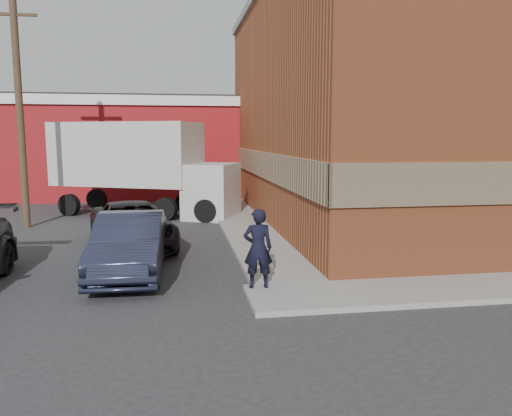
{
  "coord_description": "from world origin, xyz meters",
  "views": [
    {
      "loc": [
        -1.92,
        -10.65,
        3.37
      ],
      "look_at": [
        0.27,
        2.94,
        1.41
      ],
      "focal_mm": 35.0,
      "sensor_mm": 36.0,
      "label": 1
    }
  ],
  "objects_px": {
    "brick_building": "(428,105)",
    "suv_a": "(131,225)",
    "utility_pole": "(19,99)",
    "man": "(258,248)",
    "box_truck": "(143,162)",
    "sedan": "(130,244)",
    "warehouse": "(105,147)"
  },
  "relations": [
    {
      "from": "utility_pole",
      "to": "man",
      "type": "distance_m",
      "value": 12.37
    },
    {
      "from": "sedan",
      "to": "utility_pole",
      "type": "bearing_deg",
      "value": 122.58
    },
    {
      "from": "brick_building",
      "to": "suv_a",
      "type": "relative_size",
      "value": 3.66
    },
    {
      "from": "warehouse",
      "to": "suv_a",
      "type": "height_order",
      "value": "warehouse"
    },
    {
      "from": "sedan",
      "to": "suv_a",
      "type": "xyz_separation_m",
      "value": [
        -0.22,
        3.09,
        -0.05
      ]
    },
    {
      "from": "suv_a",
      "to": "box_truck",
      "type": "distance_m",
      "value": 6.75
    },
    {
      "from": "brick_building",
      "to": "suv_a",
      "type": "height_order",
      "value": "brick_building"
    },
    {
      "from": "utility_pole",
      "to": "suv_a",
      "type": "xyz_separation_m",
      "value": [
        4.2,
        -4.17,
        -4.05
      ]
    },
    {
      "from": "brick_building",
      "to": "suv_a",
      "type": "xyz_separation_m",
      "value": [
        -11.8,
        -4.17,
        -3.99
      ]
    },
    {
      "from": "man",
      "to": "box_truck",
      "type": "bearing_deg",
      "value": -73.32
    },
    {
      "from": "warehouse",
      "to": "utility_pole",
      "type": "distance_m",
      "value": 11.27
    },
    {
      "from": "warehouse",
      "to": "box_truck",
      "type": "height_order",
      "value": "warehouse"
    },
    {
      "from": "man",
      "to": "brick_building",
      "type": "bearing_deg",
      "value": -131.45
    },
    {
      "from": "utility_pole",
      "to": "sedan",
      "type": "xyz_separation_m",
      "value": [
        4.42,
        -7.26,
        -4.0
      ]
    },
    {
      "from": "utility_pole",
      "to": "man",
      "type": "relative_size",
      "value": 5.16
    },
    {
      "from": "man",
      "to": "box_truck",
      "type": "height_order",
      "value": "box_truck"
    },
    {
      "from": "warehouse",
      "to": "man",
      "type": "height_order",
      "value": "warehouse"
    },
    {
      "from": "brick_building",
      "to": "man",
      "type": "relative_size",
      "value": 10.47
    },
    {
      "from": "man",
      "to": "suv_a",
      "type": "relative_size",
      "value": 0.35
    },
    {
      "from": "suv_a",
      "to": "warehouse",
      "type": "bearing_deg",
      "value": 89.37
    },
    {
      "from": "brick_building",
      "to": "sedan",
      "type": "xyz_separation_m",
      "value": [
        -11.57,
        -7.26,
        -3.94
      ]
    },
    {
      "from": "man",
      "to": "suv_a",
      "type": "distance_m",
      "value": 5.96
    },
    {
      "from": "utility_pole",
      "to": "man",
      "type": "height_order",
      "value": "utility_pole"
    },
    {
      "from": "warehouse",
      "to": "sedan",
      "type": "xyz_separation_m",
      "value": [
        2.92,
        -18.26,
        -2.06
      ]
    },
    {
      "from": "man",
      "to": "sedan",
      "type": "distance_m",
      "value": 3.5
    },
    {
      "from": "brick_building",
      "to": "sedan",
      "type": "distance_m",
      "value": 14.22
    },
    {
      "from": "suv_a",
      "to": "man",
      "type": "bearing_deg",
      "value": -69.32
    },
    {
      "from": "sedan",
      "to": "box_truck",
      "type": "distance_m",
      "value": 9.77
    },
    {
      "from": "man",
      "to": "suv_a",
      "type": "height_order",
      "value": "man"
    },
    {
      "from": "brick_building",
      "to": "warehouse",
      "type": "distance_m",
      "value": 18.3
    },
    {
      "from": "man",
      "to": "utility_pole",
      "type": "bearing_deg",
      "value": -49.92
    },
    {
      "from": "brick_building",
      "to": "warehouse",
      "type": "bearing_deg",
      "value": 142.8
    }
  ]
}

